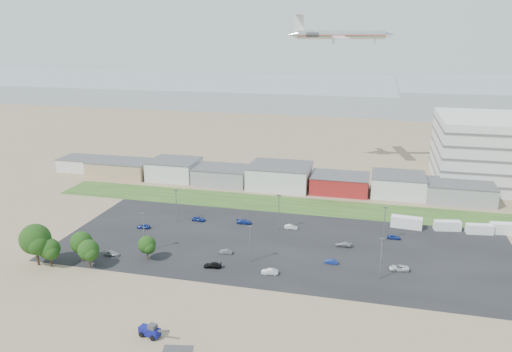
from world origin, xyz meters
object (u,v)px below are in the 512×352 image
(tree_far_left, at_px, (36,242))
(parked_car_9, at_px, (199,219))
(parked_car_1, at_px, (331,262))
(parked_car_5, at_px, (144,226))
(parked_car_3, at_px, (213,265))
(parked_car_0, at_px, (399,268))
(parked_car_12, at_px, (343,244))
(parked_car_11, at_px, (291,227))
(parked_car_6, at_px, (244,222))
(telehandler, at_px, (150,330))
(airliner, at_px, (341,35))
(parked_car_13, at_px, (270,271))
(parked_car_8, at_px, (394,237))
(parked_car_4, at_px, (226,252))
(box_trailer_a, at_px, (407,222))
(parked_car_10, at_px, (112,253))

(tree_far_left, relative_size, parked_car_9, 2.96)
(parked_car_1, relative_size, parked_car_5, 0.87)
(parked_car_1, bearing_deg, parked_car_3, -69.57)
(tree_far_left, distance_m, parked_car_0, 88.20)
(parked_car_12, bearing_deg, parked_car_0, 52.56)
(parked_car_0, bearing_deg, parked_car_11, -130.93)
(tree_far_left, xyz_separation_m, parked_car_1, (69.91, 18.02, -5.45))
(parked_car_1, height_order, parked_car_6, parked_car_6)
(parked_car_9, bearing_deg, telehandler, -165.22)
(parked_car_12, bearing_deg, airliner, -173.60)
(parked_car_6, distance_m, parked_car_13, 32.71)
(parked_car_5, relative_size, parked_car_8, 1.06)
(tree_far_left, distance_m, parked_car_6, 57.21)
(tree_far_left, relative_size, parked_car_11, 3.14)
(parked_car_9, bearing_deg, parked_car_8, -86.56)
(telehandler, height_order, parked_car_5, telehandler)
(airliner, relative_size, parked_car_5, 10.88)
(parked_car_9, xyz_separation_m, parked_car_13, (28.27, -28.37, 0.09))
(airliner, xyz_separation_m, parked_car_0, (23.57, -90.01, -53.21))
(airliner, bearing_deg, telehandler, -112.22)
(parked_car_4, distance_m, parked_car_6, 21.14)
(parked_car_12, distance_m, parked_car_13, 25.41)
(box_trailer_a, height_order, parked_car_11, box_trailer_a)
(parked_car_12, height_order, parked_car_13, parked_car_13)
(parked_car_8, relative_size, parked_car_9, 0.89)
(airliner, relative_size, parked_car_9, 10.26)
(box_trailer_a, height_order, parked_car_4, box_trailer_a)
(telehandler, height_order, parked_car_9, telehandler)
(telehandler, height_order, tree_far_left, tree_far_left)
(airliner, height_order, parked_car_10, airliner)
(parked_car_3, relative_size, parked_car_12, 1.01)
(parked_car_10, bearing_deg, parked_car_1, -76.06)
(airliner, bearing_deg, box_trailer_a, -79.02)
(parked_car_4, height_order, parked_car_12, parked_car_12)
(parked_car_3, relative_size, parked_car_4, 1.28)
(airliner, bearing_deg, parked_car_1, -97.55)
(box_trailer_a, xyz_separation_m, parked_car_1, (-18.97, -28.86, -1.10))
(parked_car_3, bearing_deg, parked_car_1, 101.38)
(parked_car_3, distance_m, parked_car_5, 33.48)
(box_trailer_a, bearing_deg, parked_car_0, -90.03)
(airliner, relative_size, parked_car_0, 8.92)
(telehandler, bearing_deg, parked_car_13, 73.54)
(parked_car_0, height_order, parked_car_1, parked_car_0)
(parked_car_4, height_order, parked_car_11, parked_car_11)
(airliner, bearing_deg, parked_car_0, -87.54)
(box_trailer_a, relative_size, parked_car_8, 2.43)
(parked_car_1, bearing_deg, airliner, -172.93)
(tree_far_left, height_order, parked_car_1, tree_far_left)
(parked_car_9, bearing_deg, parked_car_4, -140.07)
(parked_car_3, relative_size, parked_car_10, 1.04)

